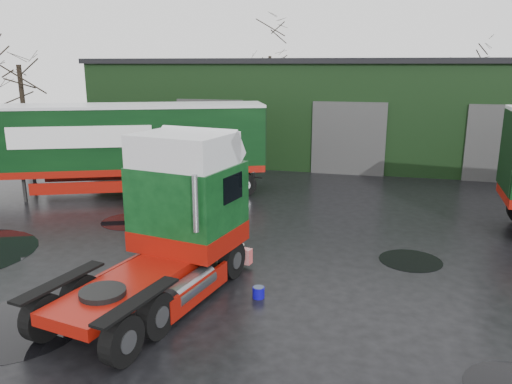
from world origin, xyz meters
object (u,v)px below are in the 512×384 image
warehouse (355,108)px  tree_back_a (270,78)px  wash_bucket (258,292)px  tree_left (22,94)px  tree_back_b (464,93)px  trailer_left (118,150)px  hero_tractor (146,226)px

warehouse → tree_back_a: tree_back_a is taller
warehouse → tree_back_a: (-8.00, 10.00, 1.59)m
wash_bucket → tree_left: 23.02m
tree_back_b → tree_left: bearing=-146.3°
trailer_left → wash_bucket: bearing=-157.2°
tree_back_a → trailer_left: bearing=-95.2°
trailer_left → tree_back_b: size_ratio=1.82×
warehouse → trailer_left: (-10.09, -13.07, -1.03)m
hero_tractor → tree_back_b: 35.08m
tree_left → tree_back_a: bearing=58.6°
trailer_left → tree_back_a: bearing=-27.4°
tree_back_a → warehouse: bearing=-51.3°
trailer_left → tree_left: bearing=38.2°
hero_tractor → tree_left: size_ratio=0.80×
warehouse → wash_bucket: size_ratio=102.54×
hero_tractor → tree_back_a: bearing=108.6°
warehouse → hero_tractor: bearing=-99.3°
trailer_left → tree_back_a: size_ratio=1.44×
trailer_left → warehouse: bearing=-59.9°
hero_tractor → wash_bucket: size_ratio=21.61×
wash_bucket → tree_back_a: (-6.82, 31.97, 4.60)m
warehouse → tree_back_a: 12.90m
warehouse → tree_back_b: tree_back_b is taller
tree_back_b → hero_tractor: bearing=-109.6°
wash_bucket → tree_left: (-17.82, 13.97, 4.10)m
hero_tractor → tree_left: 21.47m
hero_tractor → wash_bucket: 3.42m
hero_tractor → wash_bucket: hero_tractor is taller
tree_left → tree_back_b: (27.00, 18.00, -0.50)m
warehouse → tree_back_b: size_ratio=4.32×
hero_tractor → trailer_left: (-6.31, 9.93, 0.00)m
tree_back_b → tree_back_a: bearing=180.0°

